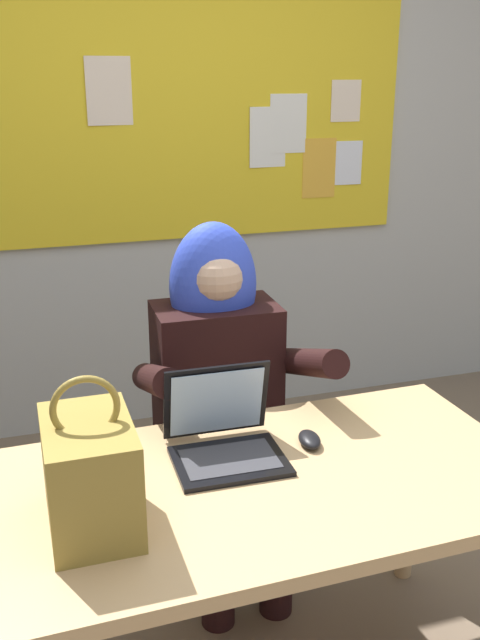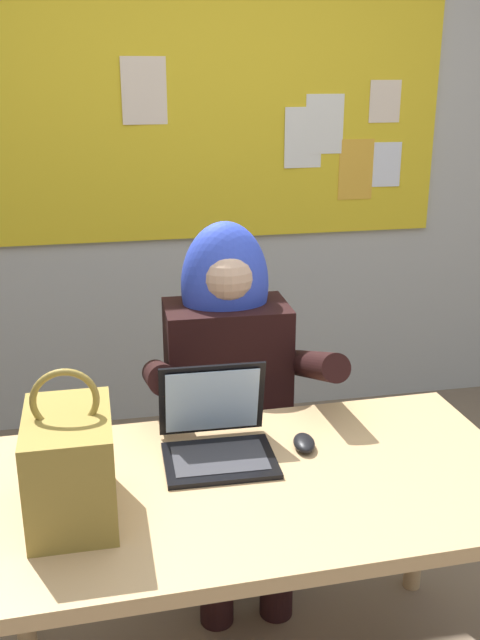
{
  "view_description": "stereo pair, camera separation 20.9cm",
  "coord_description": "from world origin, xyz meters",
  "px_view_note": "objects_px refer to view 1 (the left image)",
  "views": [
    {
      "loc": [
        -0.7,
        -1.5,
        1.72
      ],
      "look_at": [
        -0.1,
        0.39,
        1.04
      ],
      "focal_mm": 40.65,
      "sensor_mm": 36.0,
      "label": 1
    },
    {
      "loc": [
        -0.5,
        -1.55,
        1.72
      ],
      "look_at": [
        -0.1,
        0.39,
        1.04
      ],
      "focal_mm": 40.65,
      "sensor_mm": 36.0,
      "label": 2
    }
  ],
  "objects_px": {
    "desk_main": "(269,505)",
    "person_costumed": "(221,377)",
    "laptop": "(224,437)",
    "computer_mouse": "(309,439)",
    "handbag": "(90,474)",
    "chair_at_desk": "(213,422)"
  },
  "relations": [
    {
      "from": "desk_main",
      "to": "person_costumed",
      "type": "relative_size",
      "value": 1.15
    },
    {
      "from": "person_costumed",
      "to": "laptop",
      "type": "distance_m",
      "value": 0.49
    },
    {
      "from": "computer_mouse",
      "to": "handbag",
      "type": "xyz_separation_m",
      "value": [
        -0.63,
        -0.2,
        0.12
      ]
    },
    {
      "from": "desk_main",
      "to": "laptop",
      "type": "relative_size",
      "value": 4.68
    },
    {
      "from": "desk_main",
      "to": "chair_at_desk",
      "type": "relative_size",
      "value": 1.6
    },
    {
      "from": "laptop",
      "to": "chair_at_desk",
      "type": "bearing_deg",
      "value": 78.89
    },
    {
      "from": "person_costumed",
      "to": "handbag",
      "type": "distance_m",
      "value": 0.87
    },
    {
      "from": "laptop",
      "to": "handbag",
      "type": "xyz_separation_m",
      "value": [
        -0.38,
        -0.22,
        0.08
      ]
    },
    {
      "from": "desk_main",
      "to": "chair_at_desk",
      "type": "distance_m",
      "value": 0.76
    },
    {
      "from": "desk_main",
      "to": "handbag",
      "type": "bearing_deg",
      "value": -171.53
    },
    {
      "from": "desk_main",
      "to": "computer_mouse",
      "type": "xyz_separation_m",
      "value": [
        0.17,
        0.13,
        0.1
      ]
    },
    {
      "from": "desk_main",
      "to": "laptop",
      "type": "xyz_separation_m",
      "value": [
        -0.08,
        0.15,
        0.14
      ]
    },
    {
      "from": "chair_at_desk",
      "to": "handbag",
      "type": "bearing_deg",
      "value": -30.18
    },
    {
      "from": "handbag",
      "to": "person_costumed",
      "type": "bearing_deg",
      "value": 53.3
    },
    {
      "from": "person_costumed",
      "to": "laptop",
      "type": "relative_size",
      "value": 4.07
    },
    {
      "from": "person_costumed",
      "to": "laptop",
      "type": "height_order",
      "value": "person_costumed"
    },
    {
      "from": "laptop",
      "to": "desk_main",
      "type": "bearing_deg",
      "value": -61.8
    },
    {
      "from": "desk_main",
      "to": "person_costumed",
      "type": "distance_m",
      "value": 0.63
    },
    {
      "from": "person_costumed",
      "to": "computer_mouse",
      "type": "height_order",
      "value": "person_costumed"
    },
    {
      "from": "laptop",
      "to": "handbag",
      "type": "distance_m",
      "value": 0.45
    },
    {
      "from": "chair_at_desk",
      "to": "laptop",
      "type": "xyz_separation_m",
      "value": [
        -0.13,
        -0.6,
        0.26
      ]
    },
    {
      "from": "laptop",
      "to": "handbag",
      "type": "bearing_deg",
      "value": -148.65
    }
  ]
}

